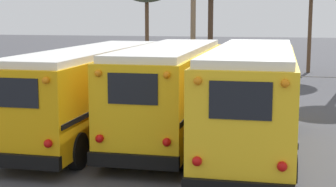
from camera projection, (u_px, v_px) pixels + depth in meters
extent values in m
plane|color=#424247|center=(166.00, 144.00, 17.05)|extent=(160.00, 160.00, 0.00)
cube|color=#E5A00C|center=(93.00, 90.00, 18.16)|extent=(2.46, 10.71, 2.51)
cube|color=white|center=(92.00, 51.00, 17.96)|extent=(2.27, 10.28, 0.20)
cube|color=black|center=(18.00, 161.00, 13.15)|extent=(2.37, 0.23, 0.36)
cube|color=black|center=(15.00, 93.00, 12.90)|extent=(1.28, 0.05, 0.75)
sphere|color=red|center=(48.00, 144.00, 12.87)|extent=(0.22, 0.22, 0.22)
sphere|color=orange|center=(46.00, 80.00, 12.62)|extent=(0.18, 0.18, 0.18)
cube|color=black|center=(62.00, 94.00, 18.45)|extent=(0.17, 10.46, 0.14)
cube|color=black|center=(125.00, 96.00, 17.94)|extent=(0.17, 10.46, 0.14)
cylinder|color=black|center=(104.00, 100.00, 22.46)|extent=(0.29, 1.04, 1.04)
cylinder|color=black|center=(151.00, 102.00, 21.99)|extent=(0.29, 1.04, 1.04)
cylinder|color=black|center=(7.00, 146.00, 14.68)|extent=(0.29, 1.04, 1.04)
cylinder|color=black|center=(78.00, 151.00, 14.21)|extent=(0.29, 1.04, 1.04)
cube|color=yellow|center=(171.00, 90.00, 17.51)|extent=(2.37, 9.32, 2.64)
cube|color=white|center=(171.00, 49.00, 17.29)|extent=(2.18, 8.95, 0.20)
cube|color=black|center=(133.00, 161.00, 13.15)|extent=(2.41, 0.20, 0.36)
cube|color=black|center=(132.00, 89.00, 12.88)|extent=(1.30, 0.03, 0.79)
sphere|color=red|center=(99.00, 139.00, 13.24)|extent=(0.22, 0.22, 0.22)
sphere|color=orange|center=(98.00, 73.00, 12.98)|extent=(0.18, 0.18, 0.18)
sphere|color=red|center=(167.00, 142.00, 12.87)|extent=(0.22, 0.22, 0.22)
sphere|color=orange|center=(167.00, 75.00, 12.61)|extent=(0.18, 0.18, 0.18)
cube|color=black|center=(137.00, 95.00, 17.79)|extent=(0.03, 9.13, 0.14)
cube|color=black|center=(205.00, 97.00, 17.29)|extent=(0.03, 9.13, 0.14)
cylinder|color=black|center=(161.00, 106.00, 21.17)|extent=(0.28, 1.03, 1.03)
cylinder|color=black|center=(214.00, 108.00, 20.71)|extent=(0.28, 1.03, 1.03)
cylinder|color=black|center=(109.00, 147.00, 14.67)|extent=(0.28, 1.03, 1.03)
cylinder|color=black|center=(185.00, 151.00, 14.22)|extent=(0.28, 1.03, 1.03)
cube|color=yellow|center=(252.00, 98.00, 15.65)|extent=(2.47, 9.82, 2.73)
cube|color=white|center=(254.00, 50.00, 15.43)|extent=(2.27, 9.42, 0.20)
cube|color=black|center=(240.00, 101.00, 10.79)|extent=(1.33, 0.04, 0.82)
sphere|color=red|center=(197.00, 161.00, 11.16)|extent=(0.22, 0.22, 0.22)
sphere|color=orange|center=(198.00, 81.00, 10.89)|extent=(0.18, 0.18, 0.18)
sphere|color=red|center=(282.00, 166.00, 10.78)|extent=(0.22, 0.22, 0.22)
sphere|color=orange|center=(285.00, 84.00, 10.51)|extent=(0.18, 0.18, 0.18)
cube|color=black|center=(213.00, 104.00, 15.94)|extent=(0.08, 9.61, 0.14)
cube|color=black|center=(293.00, 107.00, 15.43)|extent=(0.08, 9.61, 0.14)
cylinder|color=black|center=(227.00, 114.00, 19.55)|extent=(0.29, 1.00, 1.00)
cylinder|color=black|center=(288.00, 116.00, 19.08)|extent=(0.29, 1.00, 1.00)
cylinder|color=black|center=(197.00, 169.00, 12.60)|extent=(0.29, 1.00, 1.00)
cylinder|color=black|center=(291.00, 175.00, 12.12)|extent=(0.29, 1.00, 1.00)
cylinder|color=#75604C|center=(193.00, 25.00, 28.81)|extent=(0.29, 0.29, 7.26)
cylinder|color=brown|center=(310.00, 31.00, 37.27)|extent=(0.28, 0.28, 6.02)
cylinder|color=#473323|center=(210.00, 35.00, 34.81)|extent=(0.36, 0.36, 5.63)
cylinder|color=brown|center=(147.00, 38.00, 33.36)|extent=(0.25, 0.25, 5.39)
cylinder|color=#939399|center=(69.00, 84.00, 26.19)|extent=(0.06, 0.06, 1.40)
cylinder|color=#939399|center=(120.00, 86.00, 25.63)|extent=(0.06, 0.06, 1.40)
cylinder|color=#939399|center=(174.00, 88.00, 25.06)|extent=(0.06, 0.06, 1.40)
cylinder|color=#939399|center=(230.00, 89.00, 24.50)|extent=(0.06, 0.06, 1.40)
cylinder|color=#939399|center=(289.00, 91.00, 23.94)|extent=(0.06, 0.06, 1.40)
cylinder|color=#939399|center=(202.00, 74.00, 24.67)|extent=(13.65, 0.04, 0.04)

